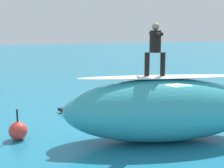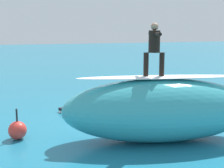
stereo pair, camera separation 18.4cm
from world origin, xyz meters
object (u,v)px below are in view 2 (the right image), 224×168
surfboard_riding (154,77)px  surfer_paddling (81,104)px  surfer_riding (154,46)px  buoy_marker (17,130)px  surfboard_paddling (83,108)px

surfboard_riding → surfer_paddling: bearing=-60.6°
surfboard_riding → surfer_paddling: (1.22, -4.66, -1.82)m
surfboard_riding → surfer_riding: (-0.00, -0.00, 0.97)m
surfboard_riding → buoy_marker: (4.01, -1.51, -1.72)m
surfer_riding → surfer_paddling: bearing=-60.6°
surfer_riding → buoy_marker: size_ratio=1.61×
surfer_riding → surfer_paddling: 5.56m
surfer_paddling → buoy_marker: 4.20m
surfer_riding → surfer_paddling: size_ratio=0.92×
buoy_marker → surfboard_paddling: bearing=-132.4°
surfboard_riding → buoy_marker: surfboard_riding is taller
surfer_paddling → buoy_marker: size_ratio=1.75×
surfer_paddling → surfer_riding: bearing=-94.7°
surfer_riding → buoy_marker: surfer_riding is taller
surfboard_paddling → surfboard_riding: bearing=-96.3°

